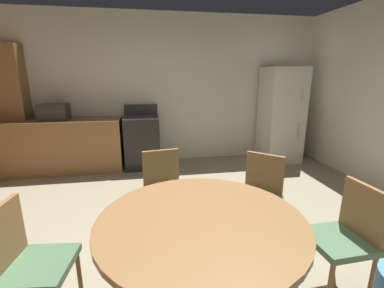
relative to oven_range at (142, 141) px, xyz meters
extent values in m
plane|color=gray|center=(0.46, -2.64, -0.47)|extent=(14.00, 14.00, 0.00)
cube|color=silver|center=(0.46, 0.40, 0.88)|extent=(6.11, 0.12, 2.70)
cube|color=olive|center=(-1.32, 0.00, -0.02)|extent=(1.95, 0.60, 0.90)
cube|color=olive|center=(-2.08, 0.18, 0.58)|extent=(0.44, 0.36, 2.10)
cube|color=black|center=(0.00, 0.00, -0.02)|extent=(0.60, 0.60, 0.90)
cube|color=#38383D|center=(0.00, 0.00, 0.44)|extent=(0.60, 0.60, 0.02)
cube|color=#38383D|center=(0.00, 0.28, 0.54)|extent=(0.60, 0.04, 0.18)
cube|color=silver|center=(2.61, -0.05, 0.41)|extent=(0.68, 0.66, 1.76)
cylinder|color=#B2B2B7|center=(2.79, -0.39, 0.81)|extent=(0.02, 0.02, 0.22)
cylinder|color=#B2B2B7|center=(2.79, -0.39, 0.16)|extent=(0.02, 0.02, 0.30)
cube|color=#2D2B28|center=(-1.40, 0.00, 0.56)|extent=(0.44, 0.32, 0.26)
cylinder|color=olive|center=(0.41, -3.22, -0.11)|extent=(0.14, 0.14, 0.72)
cylinder|color=olive|center=(0.41, -3.22, 0.27)|extent=(1.31, 1.31, 0.04)
cylinder|color=olive|center=(0.45, -2.34, -0.25)|extent=(0.03, 0.03, 0.43)
cylinder|color=olive|center=(0.11, -2.39, -0.25)|extent=(0.03, 0.03, 0.43)
cylinder|color=olive|center=(0.40, -2.00, -0.25)|extent=(0.03, 0.03, 0.43)
cylinder|color=olive|center=(0.06, -2.05, -0.25)|extent=(0.03, 0.03, 0.43)
cube|color=#4C704C|center=(0.25, -2.20, -0.02)|extent=(0.46, 0.46, 0.05)
cube|color=olive|center=(0.23, -2.02, 0.19)|extent=(0.38, 0.09, 0.42)
cylinder|color=olive|center=(-0.42, -2.95, -0.25)|extent=(0.03, 0.03, 0.43)
cylinder|color=olive|center=(-0.76, -2.91, -0.25)|extent=(0.03, 0.03, 0.43)
cube|color=#4C704C|center=(-0.61, -3.09, -0.02)|extent=(0.44, 0.44, 0.05)
cube|color=olive|center=(-0.79, -3.07, 0.19)|extent=(0.08, 0.38, 0.42)
cylinder|color=olive|center=(1.13, -2.71, -0.25)|extent=(0.03, 0.03, 0.43)
cylinder|color=olive|center=(0.88, -2.47, -0.25)|extent=(0.03, 0.03, 0.43)
cylinder|color=olive|center=(1.36, -2.46, -0.25)|extent=(0.03, 0.03, 0.43)
cylinder|color=olive|center=(1.11, -2.22, -0.25)|extent=(0.03, 0.03, 0.43)
cube|color=#4C704C|center=(1.12, -2.47, -0.02)|extent=(0.57, 0.57, 0.05)
cube|color=olive|center=(1.24, -2.33, 0.19)|extent=(0.30, 0.29, 0.42)
cylinder|color=olive|center=(1.27, -3.01, -0.25)|extent=(0.03, 0.03, 0.43)
cylinder|color=olive|center=(1.62, -3.34, -0.25)|extent=(0.03, 0.03, 0.43)
cylinder|color=olive|center=(1.61, -3.00, -0.25)|extent=(0.03, 0.03, 0.43)
cube|color=#4C704C|center=(1.44, -3.18, -0.02)|extent=(0.41, 0.41, 0.05)
cube|color=olive|center=(1.62, -3.17, 0.19)|extent=(0.05, 0.38, 0.42)
camera|label=1|loc=(0.11, -4.65, 1.16)|focal=24.60mm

